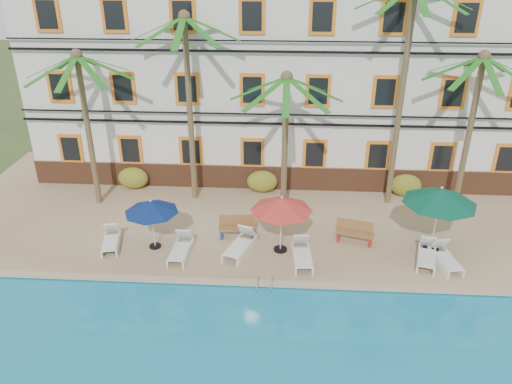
# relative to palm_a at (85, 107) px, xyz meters

# --- Properties ---
(ground) EXTENTS (100.00, 100.00, 0.00)m
(ground) POSITION_rel_palm_a_xyz_m (8.65, -5.01, -4.90)
(ground) COLOR #384C23
(ground) RESTS_ON ground
(pool_deck) EXTENTS (30.00, 12.00, 0.25)m
(pool_deck) POSITION_rel_palm_a_xyz_m (8.65, -0.01, -4.78)
(pool_deck) COLOR tan
(pool_deck) RESTS_ON ground
(pool_coping) EXTENTS (30.00, 0.35, 0.06)m
(pool_coping) POSITION_rel_palm_a_xyz_m (8.65, -5.91, -4.62)
(pool_coping) COLOR tan
(pool_coping) RESTS_ON pool_deck
(hotel_building) EXTENTS (25.40, 6.44, 10.22)m
(hotel_building) POSITION_rel_palm_a_xyz_m (8.65, 4.97, 0.47)
(hotel_building) COLOR silver
(hotel_building) RESTS_ON pool_deck
(palm_a) EXTENTS (4.61, 4.61, 7.11)m
(palm_a) POSITION_rel_palm_a_xyz_m (0.00, 0.00, 0.00)
(palm_a) COLOR brown
(palm_a) RESTS_ON pool_deck
(palm_b) EXTENTS (4.61, 4.61, 8.57)m
(palm_b) POSITION_rel_palm_a_xyz_m (4.45, 0.78, 0.84)
(palm_b) COLOR brown
(palm_b) RESTS_ON pool_deck
(palm_c) EXTENTS (4.61, 4.61, 6.44)m
(palm_c) POSITION_rel_palm_a_xyz_m (8.72, -0.49, -0.40)
(palm_c) COLOR brown
(palm_c) RESTS_ON pool_deck
(palm_d) EXTENTS (4.61, 4.61, 9.87)m
(palm_d) POSITION_rel_palm_a_xyz_m (13.65, 0.82, 1.57)
(palm_d) COLOR brown
(palm_d) RESTS_ON pool_deck
(palm_e) EXTENTS (4.61, 4.61, 7.22)m
(palm_e) POSITION_rel_palm_a_xyz_m (16.55, 0.20, 0.06)
(palm_e) COLOR brown
(palm_e) RESTS_ON pool_deck
(shrub_left) EXTENTS (1.50, 0.90, 1.10)m
(shrub_left) POSITION_rel_palm_a_xyz_m (1.23, 1.59, -4.10)
(shrub_left) COLOR #2F5A19
(shrub_left) RESTS_ON pool_deck
(shrub_mid) EXTENTS (1.50, 0.90, 1.10)m
(shrub_mid) POSITION_rel_palm_a_xyz_m (7.66, 1.59, -4.10)
(shrub_mid) COLOR #2F5A19
(shrub_mid) RESTS_ON pool_deck
(shrub_right) EXTENTS (1.50, 0.90, 1.10)m
(shrub_right) POSITION_rel_palm_a_xyz_m (14.59, 1.59, -4.10)
(shrub_right) COLOR #2F5A19
(shrub_right) RESTS_ON pool_deck
(umbrella_blue) EXTENTS (2.14, 2.14, 2.14)m
(umbrella_blue) POSITION_rel_palm_a_xyz_m (3.60, -3.71, -2.83)
(umbrella_blue) COLOR black
(umbrella_blue) RESTS_ON pool_deck
(umbrella_red) EXTENTS (2.42, 2.42, 2.42)m
(umbrella_red) POSITION_rel_palm_a_xyz_m (8.65, -3.65, -2.59)
(umbrella_red) COLOR black
(umbrella_red) RESTS_ON pool_deck
(umbrella_green) EXTENTS (2.83, 2.83, 2.83)m
(umbrella_green) POSITION_rel_palm_a_xyz_m (14.64, -3.28, -2.23)
(umbrella_green) COLOR black
(umbrella_green) RESTS_ON pool_deck
(lounger_a) EXTENTS (0.97, 1.81, 0.81)m
(lounger_a) POSITION_rel_palm_a_xyz_m (1.83, -3.75, -4.39)
(lounger_a) COLOR silver
(lounger_a) RESTS_ON pool_deck
(lounger_b) EXTENTS (0.76, 1.90, 0.88)m
(lounger_b) POSITION_rel_palm_a_xyz_m (4.77, -4.20, -4.37)
(lounger_b) COLOR silver
(lounger_b) RESTS_ON pool_deck
(lounger_c) EXTENTS (1.31, 2.08, 0.93)m
(lounger_c) POSITION_rel_palm_a_xyz_m (7.08, -3.81, -4.35)
(lounger_c) COLOR silver
(lounger_c) RESTS_ON pool_deck
(lounger_d) EXTENTS (0.81, 1.95, 0.90)m
(lounger_d) POSITION_rel_palm_a_xyz_m (9.49, -4.34, -4.36)
(lounger_d) COLOR silver
(lounger_d) RESTS_ON pool_deck
(lounger_e) EXTENTS (1.11, 1.94, 0.86)m
(lounger_e) POSITION_rel_palm_a_xyz_m (14.26, -4.07, -4.37)
(lounger_e) COLOR silver
(lounger_e) RESTS_ON pool_deck
(lounger_f) EXTENTS (0.95, 1.88, 0.85)m
(lounger_f) POSITION_rel_palm_a_xyz_m (14.92, -4.21, -4.38)
(lounger_f) COLOR silver
(lounger_f) RESTS_ON pool_deck
(bench_left) EXTENTS (1.54, 0.63, 0.93)m
(bench_left) POSITION_rel_palm_a_xyz_m (6.82, -2.69, -4.18)
(bench_left) COLOR olive
(bench_left) RESTS_ON pool_deck
(bench_right) EXTENTS (1.57, 0.86, 0.93)m
(bench_right) POSITION_rel_palm_a_xyz_m (11.68, -2.82, -4.18)
(bench_right) COLOR olive
(bench_right) RESTS_ON pool_deck
(pool_ladder) EXTENTS (0.54, 0.74, 0.74)m
(pool_ladder) POSITION_rel_palm_a_xyz_m (8.12, -6.01, -4.65)
(pool_ladder) COLOR silver
(pool_ladder) RESTS_ON ground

